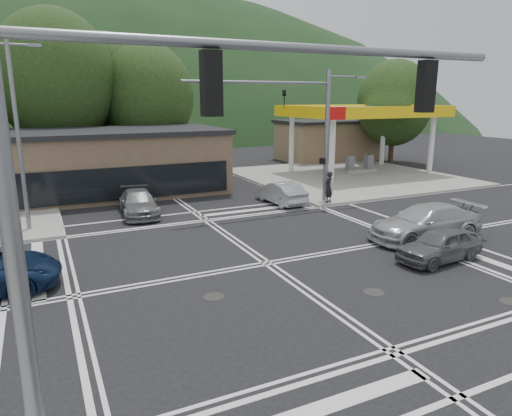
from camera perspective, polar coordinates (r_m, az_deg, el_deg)
name	(u,v)px	position (r m, az deg, el deg)	size (l,w,h in m)	color
ground	(267,263)	(18.17, 1.42, -6.94)	(120.00, 120.00, 0.00)	black
sidewalk_ne	(347,176)	(38.29, 11.32, 3.90)	(16.00, 16.00, 0.15)	gray
gas_station_canopy	(362,114)	(39.78, 13.13, 11.38)	(12.32, 8.34, 5.75)	silver
convenience_store	(329,141)	(49.00, 9.12, 8.24)	(10.00, 6.00, 3.80)	#846B4F
commercial_row	(35,168)	(32.44, -25.87, 4.52)	(24.00, 8.00, 4.00)	brown
hill_north	(75,128)	(105.62, -21.64, 9.26)	(252.00, 126.00, 140.00)	#193317
tree_n_b	(55,78)	(39.20, -23.84, 14.60)	(9.00, 9.00, 12.98)	#382619
tree_n_c	(148,96)	(40.10, -13.37, 13.45)	(7.60, 7.60, 10.87)	#382619
tree_n_e	(103,89)	(43.53, -18.57, 13.97)	(8.40, 8.40, 11.98)	#382619
tree_ne	(394,103)	(47.36, 16.91, 12.43)	(7.20, 7.20, 9.99)	#382619
streetlight_nw	(18,127)	(24.19, -27.56, 8.96)	(2.50, 0.25, 9.00)	slate
signal_mast_ne	(310,120)	(27.61, 6.71, 10.84)	(11.65, 0.30, 8.00)	slate
signal_mast_sw	(140,183)	(7.18, -14.30, 3.01)	(9.14, 0.28, 8.00)	slate
car_grey_center	(440,245)	(19.70, 22.00, -4.28)	(1.56, 3.88, 1.32)	#525456
car_silver_east	(425,222)	(22.35, 20.41, -1.70)	(2.24, 5.52, 1.60)	#A6A8AD
car_queue_a	(281,193)	(28.12, 3.10, 1.94)	(1.45, 4.15, 1.37)	#9D9FA3
car_queue_b	(175,178)	(33.52, -10.11, 3.67)	(1.64, 4.08, 1.39)	beige
car_northbound	(139,203)	(26.21, -14.46, 0.63)	(1.90, 4.67, 1.36)	slate
pedestrian	(328,187)	(28.08, 9.05, 2.62)	(0.69, 0.45, 1.89)	black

